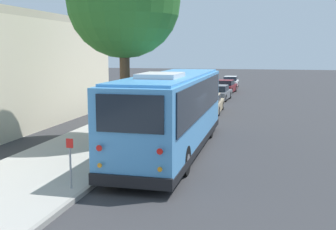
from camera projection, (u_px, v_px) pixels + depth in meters
ground_plane at (180, 155)px, 17.17m from camera, size 160.00×160.00×0.00m
sidewalk_slab at (87, 148)px, 18.10m from camera, size 80.00×4.42×0.15m
curb_strip at (137, 151)px, 17.58m from camera, size 80.00×0.14×0.15m
shuttle_bus at (172, 109)px, 17.43m from camera, size 11.49×2.81×3.42m
parked_sedan_tan at (209, 104)px, 28.95m from camera, size 4.63×1.87×1.26m
parked_sedan_gray at (219, 93)px, 36.16m from camera, size 4.39×1.95×1.28m
parked_sedan_maroon at (226, 87)px, 42.35m from camera, size 4.56×2.08×1.28m
parked_sedan_white at (230, 82)px, 48.06m from camera, size 4.16×1.70×1.30m
sign_post_near at (70, 163)px, 12.49m from camera, size 0.06×0.22×1.52m
sign_post_far at (90, 156)px, 13.91m from camera, size 0.06×0.06×1.28m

